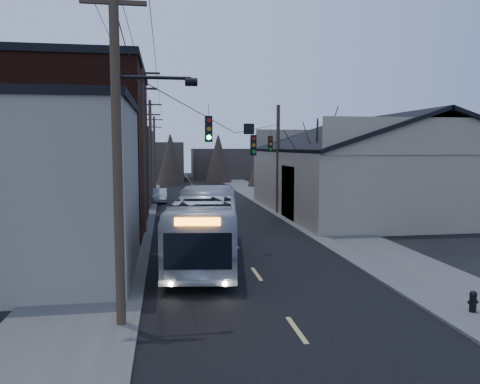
% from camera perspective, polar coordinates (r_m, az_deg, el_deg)
% --- Properties ---
extents(ground, '(160.00, 160.00, 0.00)m').
position_cam_1_polar(ground, '(12.37, 9.60, -19.71)').
color(ground, black).
rests_on(ground, ground).
extents(road_surface, '(9.00, 110.00, 0.02)m').
position_cam_1_polar(road_surface, '(41.09, -3.85, -1.86)').
color(road_surface, black).
rests_on(road_surface, ground).
extents(sidewalk_left, '(4.00, 110.00, 0.12)m').
position_cam_1_polar(sidewalk_left, '(41.02, -12.94, -1.93)').
color(sidewalk_left, '#474744').
rests_on(sidewalk_left, ground).
extents(sidewalk_right, '(4.00, 110.00, 0.12)m').
position_cam_1_polar(sidewalk_right, '(42.16, 4.98, -1.61)').
color(sidewalk_right, '#474744').
rests_on(sidewalk_right, ground).
extents(building_clapboard, '(8.00, 8.00, 7.00)m').
position_cam_1_polar(building_clapboard, '(20.39, -24.20, 0.07)').
color(building_clapboard, slate).
rests_on(building_clapboard, ground).
extents(building_brick, '(10.00, 12.00, 10.00)m').
position_cam_1_polar(building_brick, '(31.25, -20.82, 4.67)').
color(building_brick, black).
rests_on(building_brick, ground).
extents(building_left_far, '(9.00, 14.00, 7.00)m').
position_cam_1_polar(building_left_far, '(46.99, -16.19, 3.13)').
color(building_left_far, '#36312B').
rests_on(building_left_far, ground).
extents(warehouse, '(16.16, 20.60, 7.73)m').
position_cam_1_polar(warehouse, '(39.38, 16.02, 1.55)').
color(warehouse, gray).
rests_on(warehouse, ground).
extents(building_far_left, '(10.00, 12.00, 6.00)m').
position_cam_1_polar(building_far_left, '(75.66, -10.82, 3.68)').
color(building_far_left, '#36312B').
rests_on(building_far_left, ground).
extents(building_far_right, '(12.00, 14.00, 5.00)m').
position_cam_1_polar(building_far_right, '(81.34, -1.50, 3.54)').
color(building_far_right, '#36312B').
rests_on(building_far_right, ground).
extents(bare_tree, '(0.40, 0.40, 7.20)m').
position_cam_1_polar(bare_tree, '(32.27, 9.33, 2.48)').
color(bare_tree, black).
rests_on(bare_tree, ground).
extents(utility_lines, '(11.24, 45.28, 10.50)m').
position_cam_1_polar(utility_lines, '(34.74, -8.17, 4.94)').
color(utility_lines, '#382B1E').
rests_on(utility_lines, ground).
extents(bus, '(4.29, 11.94, 3.25)m').
position_cam_1_polar(bus, '(21.95, -4.14, -4.04)').
color(bus, '#B4B9C1').
rests_on(bus, ground).
extents(parked_car, '(1.51, 4.00, 1.30)m').
position_cam_1_polar(parked_car, '(45.36, -9.80, -0.42)').
color(parked_car, '#AAAEB2').
rests_on(parked_car, ground).
extents(fire_hydrant, '(0.31, 0.23, 0.68)m').
position_cam_1_polar(fire_hydrant, '(16.66, 26.54, -11.75)').
color(fire_hydrant, black).
rests_on(fire_hydrant, sidewalk_right).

